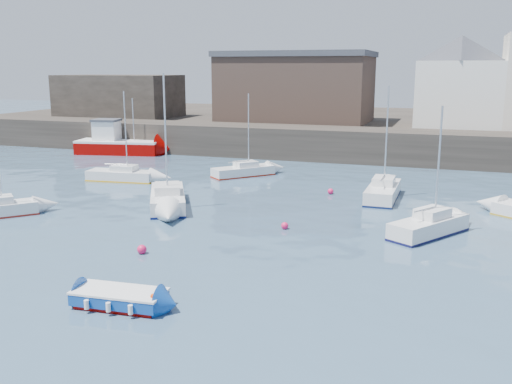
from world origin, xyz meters
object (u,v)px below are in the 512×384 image
(fishing_boat, at_px, (117,143))
(sailboat_e, at_px, (122,175))
(sailboat_c, at_px, (429,226))
(buoy_mid, at_px, (285,229))
(buoy_far, at_px, (330,194))
(sailboat_b, at_px, (168,198))
(buoy_near, at_px, (142,254))
(sailboat_h, at_px, (243,171))
(blue_dinghy, at_px, (119,298))
(sailboat_f, at_px, (383,191))

(fishing_boat, height_order, sailboat_e, sailboat_e)
(sailboat_c, relative_size, buoy_mid, 16.96)
(buoy_far, bearing_deg, sailboat_b, -142.17)
(buoy_near, bearing_deg, sailboat_h, 96.55)
(blue_dinghy, relative_size, sailboat_h, 0.53)
(sailboat_h, bearing_deg, sailboat_f, -21.85)
(sailboat_b, height_order, buoy_near, sailboat_b)
(sailboat_f, bearing_deg, buoy_far, 174.65)
(buoy_near, bearing_deg, sailboat_b, 110.23)
(sailboat_b, relative_size, sailboat_c, 1.23)
(sailboat_f, relative_size, buoy_mid, 18.82)
(sailboat_h, distance_m, buoy_mid, 15.88)
(buoy_far, bearing_deg, sailboat_h, 151.69)
(sailboat_e, distance_m, sailboat_f, 20.08)
(blue_dinghy, distance_m, fishing_boat, 39.70)
(blue_dinghy, distance_m, sailboat_e, 24.70)
(sailboat_c, bearing_deg, buoy_far, 130.21)
(blue_dinghy, xyz_separation_m, sailboat_b, (-5.64, 14.57, 0.18))
(sailboat_b, relative_size, sailboat_f, 1.11)
(sailboat_b, xyz_separation_m, buoy_mid, (8.50, -2.55, -0.54))
(sailboat_e, height_order, sailboat_f, sailboat_f)
(sailboat_f, bearing_deg, fishing_boat, 156.79)
(buoy_near, bearing_deg, sailboat_f, 58.73)
(blue_dinghy, relative_size, buoy_far, 8.61)
(sailboat_b, bearing_deg, buoy_far, 37.83)
(sailboat_c, relative_size, buoy_near, 14.92)
(sailboat_e, relative_size, sailboat_h, 1.04)
(sailboat_e, distance_m, sailboat_h, 9.69)
(buoy_near, xyz_separation_m, buoy_far, (5.80, 15.88, 0.00))
(buoy_mid, bearing_deg, sailboat_b, 163.30)
(blue_dinghy, relative_size, sailboat_c, 0.52)
(sailboat_e, relative_size, buoy_near, 15.29)
(buoy_far, bearing_deg, buoy_mid, -93.34)
(sailboat_e, distance_m, buoy_mid, 18.24)
(buoy_near, relative_size, buoy_far, 1.10)
(sailboat_b, distance_m, sailboat_h, 11.45)
(sailboat_h, bearing_deg, fishing_boat, 155.85)
(sailboat_b, height_order, sailboat_f, sailboat_b)
(fishing_boat, bearing_deg, buoy_far, -25.55)
(blue_dinghy, height_order, fishing_boat, fishing_boat)
(blue_dinghy, relative_size, buoy_mid, 8.88)
(sailboat_f, bearing_deg, sailboat_c, -67.16)
(sailboat_b, bearing_deg, blue_dinghy, -68.82)
(sailboat_h, distance_m, buoy_near, 20.39)
(blue_dinghy, relative_size, sailboat_e, 0.51)
(sailboat_e, relative_size, sailboat_f, 0.92)
(fishing_boat, relative_size, sailboat_e, 1.30)
(fishing_boat, distance_m, buoy_far, 27.49)
(sailboat_b, xyz_separation_m, sailboat_e, (-7.38, 6.42, -0.09))
(sailboat_f, relative_size, buoy_near, 16.55)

